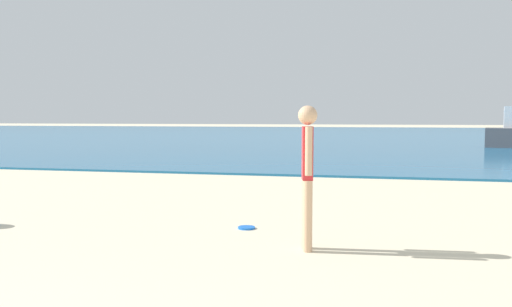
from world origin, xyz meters
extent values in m
cube|color=#1E6B9E|center=(0.00, 42.30, 0.03)|extent=(160.00, 60.00, 0.06)
cylinder|color=#DDAD84|center=(1.58, 5.22, 0.40)|extent=(0.11, 0.11, 0.79)
cylinder|color=#DDAD84|center=(1.55, 5.36, 0.40)|extent=(0.11, 0.11, 0.79)
cube|color=red|center=(1.56, 5.29, 1.09)|extent=(0.15, 0.20, 0.59)
sphere|color=#DDAD84|center=(1.56, 5.29, 1.51)|extent=(0.21, 0.21, 0.21)
cylinder|color=#DDAD84|center=(1.59, 5.15, 1.12)|extent=(0.08, 0.08, 0.53)
cylinder|color=#DDAD84|center=(1.53, 5.44, 1.12)|extent=(0.08, 0.08, 0.53)
cylinder|color=blue|center=(0.64, 6.22, 0.01)|extent=(0.23, 0.23, 0.03)
camera|label=1|loc=(2.25, -0.40, 1.49)|focal=36.24mm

